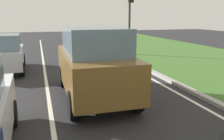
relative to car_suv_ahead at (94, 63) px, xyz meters
The scene contains 8 objects.
ground_plane 4.64m from the car_suv_ahead, 99.57° to the left, with size 60.00×60.00×0.00m, color #262628.
lane_line_center 4.80m from the car_suv_ahead, 108.10° to the left, with size 0.12×32.00×0.01m, color silver.
lane_line_right_edge 5.39m from the car_suv_ahead, 57.17° to the left, with size 0.12×32.00×0.01m, color silver.
grass_verge_right 9.00m from the car_suv_ahead, 29.70° to the left, with size 9.00×48.00×0.06m, color #3D6628.
curb_right 5.66m from the car_suv_ahead, 52.83° to the left, with size 0.24×48.00×0.12m, color #9E9B93.
car_suv_ahead is the anchor object (origin of this frame).
car_hatchback_far 5.84m from the car_suv_ahead, 123.43° to the left, with size 1.83×3.75×1.78m.
traffic_light_near_right 9.03m from the car_suv_ahead, 61.40° to the left, with size 0.32×0.50×4.63m.
Camera 1 is at (-0.90, 2.25, 2.62)m, focal length 38.53 mm.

